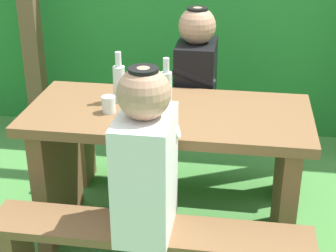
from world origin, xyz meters
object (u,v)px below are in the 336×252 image
(picnic_table, at_px, (168,154))
(bottle_left, at_px, (166,88))
(bench_far, at_px, (181,143))
(bench_near, at_px, (150,251))
(person_white_shirt, at_px, (145,159))
(person_black_coat, at_px, (196,74))
(drinking_glass, at_px, (109,104))
(bottle_right, at_px, (119,82))

(picnic_table, bearing_deg, bottle_left, 119.34)
(picnic_table, height_order, bench_far, picnic_table)
(bench_near, relative_size, bottle_left, 5.39)
(picnic_table, bearing_deg, bench_far, 90.00)
(bench_near, distance_m, person_white_shirt, 0.45)
(picnic_table, bearing_deg, person_black_coat, 81.01)
(bottle_left, bearing_deg, person_black_coat, 79.29)
(drinking_glass, bearing_deg, bench_far, 64.83)
(bench_near, xyz_separation_m, bottle_right, (-0.26, 0.61, 0.55))
(bench_far, distance_m, person_white_shirt, 1.15)
(bench_far, bearing_deg, person_white_shirt, -90.63)
(bench_far, xyz_separation_m, person_black_coat, (0.08, -0.00, 0.45))
(bench_far, height_order, person_black_coat, person_black_coat)
(bottle_left, bearing_deg, drinking_glass, -161.72)
(bench_near, xyz_separation_m, bench_far, (0.00, 1.06, 0.00))
(picnic_table, xyz_separation_m, bottle_right, (-0.26, 0.08, 0.35))
(person_black_coat, relative_size, bottle_right, 2.75)
(bench_far, xyz_separation_m, drinking_glass, (-0.28, -0.60, 0.49))
(bench_far, distance_m, drinking_glass, 0.82)
(drinking_glass, bearing_deg, person_black_coat, 58.50)
(bench_far, bearing_deg, drinking_glass, -115.17)
(bench_near, relative_size, person_black_coat, 1.95)
(picnic_table, bearing_deg, bottle_right, 163.71)
(drinking_glass, relative_size, bottle_right, 0.31)
(bench_near, bearing_deg, bottle_left, 91.27)
(drinking_glass, bearing_deg, bottle_right, 81.96)
(person_black_coat, bearing_deg, bottle_left, -100.71)
(bench_far, distance_m, bottle_left, 0.75)
(picnic_table, relative_size, bottle_left, 5.39)
(person_black_coat, xyz_separation_m, bottle_right, (-0.34, -0.45, 0.10))
(bench_far, height_order, drinking_glass, drinking_glass)
(bench_near, xyz_separation_m, drinking_glass, (-0.28, 0.46, 0.49))
(picnic_table, relative_size, bottle_right, 5.35)
(bottle_left, bearing_deg, picnic_table, -60.66)
(person_white_shirt, height_order, person_black_coat, same)
(bench_far, bearing_deg, bottle_right, -119.83)
(bench_near, height_order, person_white_shirt, person_white_shirt)
(person_white_shirt, bearing_deg, bench_far, 89.37)
(picnic_table, bearing_deg, person_white_shirt, -91.26)
(bench_far, xyz_separation_m, person_white_shirt, (-0.01, -1.06, 0.45))
(person_white_shirt, distance_m, person_black_coat, 1.06)
(bench_far, relative_size, person_black_coat, 1.95)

